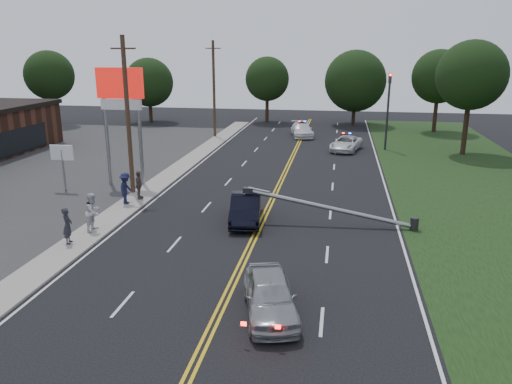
% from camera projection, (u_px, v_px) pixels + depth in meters
% --- Properties ---
extents(ground, '(120.00, 120.00, 0.00)m').
position_uv_depth(ground, '(231.00, 288.00, 19.95)').
color(ground, black).
rests_on(ground, ground).
extents(sidewalk, '(1.80, 70.00, 0.12)m').
position_uv_depth(sidewalk, '(133.00, 202.00, 30.76)').
color(sidewalk, gray).
rests_on(sidewalk, ground).
extents(grass_verge, '(12.00, 80.00, 0.01)m').
position_uv_depth(grass_verge, '(511.00, 223.00, 27.26)').
color(grass_verge, black).
rests_on(grass_verge, ground).
extents(centerline_yellow, '(0.36, 80.00, 0.00)m').
position_uv_depth(centerline_yellow, '(267.00, 210.00, 29.42)').
color(centerline_yellow, gold).
rests_on(centerline_yellow, ground).
extents(pylon_sign, '(3.20, 0.35, 8.00)m').
position_uv_depth(pylon_sign, '(121.00, 98.00, 33.23)').
color(pylon_sign, gray).
rests_on(pylon_sign, ground).
extents(small_sign, '(1.60, 0.14, 3.10)m').
position_uv_depth(small_sign, '(62.00, 157.00, 32.92)').
color(small_sign, gray).
rests_on(small_sign, ground).
extents(traffic_signal, '(0.28, 0.41, 7.05)m').
position_uv_depth(traffic_signal, '(388.00, 105.00, 45.87)').
color(traffic_signal, '#2D2D30').
rests_on(traffic_signal, ground).
extents(fallen_streetlight, '(9.36, 0.44, 1.91)m').
position_uv_depth(fallen_streetlight, '(339.00, 210.00, 26.61)').
color(fallen_streetlight, '#2D2D30').
rests_on(fallen_streetlight, ground).
extents(utility_pole_mid, '(1.60, 0.28, 10.00)m').
position_uv_depth(utility_pole_mid, '(128.00, 116.00, 31.38)').
color(utility_pole_mid, '#382619').
rests_on(utility_pole_mid, ground).
extents(utility_pole_far, '(1.60, 0.28, 10.00)m').
position_uv_depth(utility_pole_far, '(214.00, 89.00, 52.22)').
color(utility_pole_far, '#382619').
rests_on(utility_pole_far, ground).
extents(tree_4, '(5.87, 5.87, 9.01)m').
position_uv_depth(tree_4, '(49.00, 75.00, 60.29)').
color(tree_4, black).
rests_on(tree_4, ground).
extents(tree_5, '(6.12, 6.12, 8.10)m').
position_uv_depth(tree_5, '(149.00, 82.00, 63.25)').
color(tree_5, black).
rests_on(tree_5, ground).
extents(tree_6, '(5.55, 5.55, 8.24)m').
position_uv_depth(tree_6, '(267.00, 79.00, 63.19)').
color(tree_6, black).
rests_on(tree_6, ground).
extents(tree_7, '(7.45, 7.45, 9.08)m').
position_uv_depth(tree_7, '(355.00, 81.00, 60.97)').
color(tree_7, black).
rests_on(tree_7, ground).
extents(tree_8, '(5.94, 5.94, 9.16)m').
position_uv_depth(tree_8, '(439.00, 77.00, 55.36)').
color(tree_8, black).
rests_on(tree_8, ground).
extents(tree_9, '(6.00, 6.00, 9.97)m').
position_uv_depth(tree_9, '(472.00, 75.00, 43.08)').
color(tree_9, black).
rests_on(tree_9, ground).
extents(crashed_sedan, '(2.21, 4.75, 1.51)m').
position_uv_depth(crashed_sedan, '(246.00, 208.00, 27.37)').
color(crashed_sedan, black).
rests_on(crashed_sedan, ground).
extents(waiting_sedan, '(2.79, 4.68, 1.49)m').
position_uv_depth(waiting_sedan, '(270.00, 295.00, 17.77)').
color(waiting_sedan, '#989CA0').
rests_on(waiting_sedan, ground).
extents(emergency_a, '(3.34, 5.20, 1.34)m').
position_uv_depth(emergency_a, '(346.00, 144.00, 46.42)').
color(emergency_a, silver).
rests_on(emergency_a, ground).
extents(emergency_b, '(3.05, 5.39, 1.47)m').
position_uv_depth(emergency_b, '(302.00, 130.00, 53.80)').
color(emergency_b, silver).
rests_on(emergency_b, ground).
extents(bystander_a, '(0.59, 0.74, 1.79)m').
position_uv_depth(bystander_a, '(68.00, 226.00, 23.95)').
color(bystander_a, '#27262E').
rests_on(bystander_a, sidewalk).
extents(bystander_b, '(0.82, 1.02, 2.00)m').
position_uv_depth(bystander_b, '(93.00, 212.00, 25.65)').
color(bystander_b, silver).
rests_on(bystander_b, sidewalk).
extents(bystander_c, '(0.76, 1.27, 1.92)m').
position_uv_depth(bystander_c, '(126.00, 188.00, 30.08)').
color(bystander_c, '#171B3B').
rests_on(bystander_c, sidewalk).
extents(bystander_d, '(0.61, 1.10, 1.78)m').
position_uv_depth(bystander_d, '(139.00, 185.00, 31.07)').
color(bystander_d, '#5D4E4B').
rests_on(bystander_d, sidewalk).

